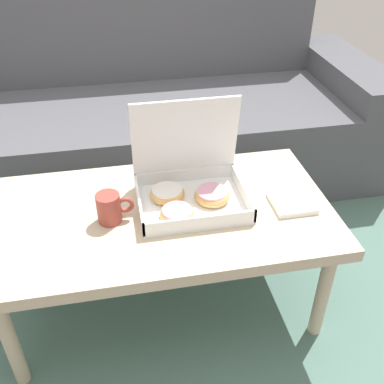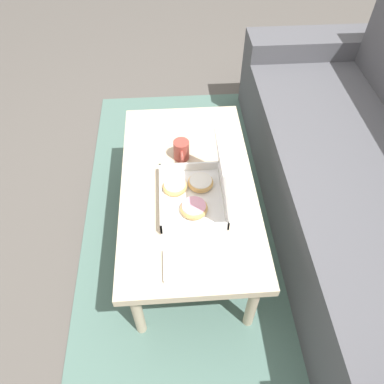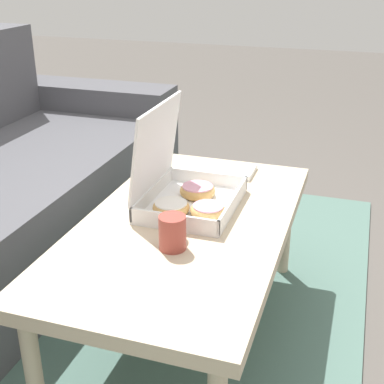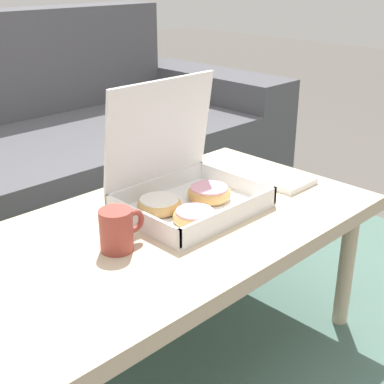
{
  "view_description": "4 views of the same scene",
  "coord_description": "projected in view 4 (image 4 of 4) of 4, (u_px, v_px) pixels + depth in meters",
  "views": [
    {
      "loc": [
        -0.12,
        -1.21,
        1.29
      ],
      "look_at": [
        0.1,
        -0.08,
        0.47
      ],
      "focal_mm": 42.0,
      "sensor_mm": 36.0,
      "label": 1
    },
    {
      "loc": [
        1.11,
        -0.15,
        1.65
      ],
      "look_at": [
        0.1,
        -0.08,
        0.47
      ],
      "focal_mm": 35.0,
      "sensor_mm": 36.0,
      "label": 2
    },
    {
      "loc": [
        -1.33,
        -0.55,
        1.14
      ],
      "look_at": [
        0.1,
        -0.08,
        0.47
      ],
      "focal_mm": 50.0,
      "sensor_mm": 36.0,
      "label": 3
    },
    {
      "loc": [
        -0.77,
        -0.96,
        1.0
      ],
      "look_at": [
        0.1,
        -0.08,
        0.47
      ],
      "focal_mm": 50.0,
      "sensor_mm": 36.0,
      "label": 4
    }
  ],
  "objects": [
    {
      "name": "coffee_table",
      "position": [
        167.0,
        239.0,
        1.31
      ],
      "size": [
        1.08,
        0.59,
        0.42
      ],
      "color": "#C6B293",
      "rests_on": "ground_plane"
    },
    {
      "name": "napkin_stack",
      "position": [
        286.0,
        181.0,
        1.52
      ],
      "size": [
        0.13,
        0.13,
        0.02
      ],
      "color": "white",
      "rests_on": "coffee_table"
    },
    {
      "name": "pastry_box",
      "position": [
        184.0,
        188.0,
        1.35
      ],
      "size": [
        0.34,
        0.27,
        0.32
      ],
      "color": "white",
      "rests_on": "coffee_table"
    },
    {
      "name": "area_rug",
      "position": [
        87.0,
        301.0,
        1.71
      ],
      "size": [
        2.48,
        1.89,
        0.01
      ],
      "primitive_type": "cube",
      "color": "#4C6B60",
      "rests_on": "ground_plane"
    },
    {
      "name": "ground_plane",
      "position": [
        147.0,
        346.0,
        1.51
      ],
      "size": [
        12.0,
        12.0,
        0.0
      ],
      "primitive_type": "plane",
      "color": "#514C47"
    },
    {
      "name": "coffee_mug",
      "position": [
        118.0,
        230.0,
        1.16
      ],
      "size": [
        0.11,
        0.07,
        0.09
      ],
      "color": "#993D33",
      "rests_on": "coffee_table"
    }
  ]
}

